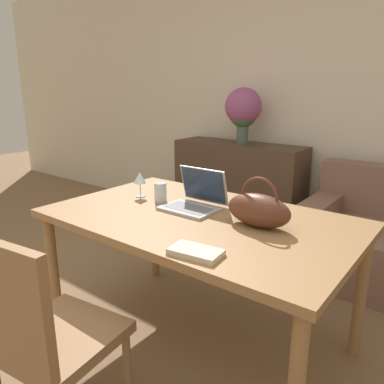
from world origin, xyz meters
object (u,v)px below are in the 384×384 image
at_px(laptop, 196,198).
at_px(wine_glass, 140,179).
at_px(handbag, 259,210).
at_px(drinking_glass, 160,192).
at_px(chair, 42,331).
at_px(flower_vase, 243,110).

xyz_separation_m(laptop, wine_glass, (-0.40, -0.04, 0.06)).
bearing_deg(wine_glass, handbag, -0.89).
distance_m(laptop, wine_glass, 0.40).
relative_size(laptop, drinking_glass, 2.74).
height_order(laptop, wine_glass, laptop).
xyz_separation_m(chair, drinking_glass, (-0.22, 0.93, 0.32)).
bearing_deg(wine_glass, laptop, 5.07).
distance_m(laptop, flower_vase, 1.69).
bearing_deg(wine_glass, flower_vase, 97.56).
bearing_deg(wine_glass, drinking_glass, 3.58).
distance_m(chair, drinking_glass, 1.00).
bearing_deg(handbag, wine_glass, 179.11).
bearing_deg(drinking_glass, wine_glass, -176.42).
relative_size(laptop, wine_glass, 1.95).
height_order(laptop, handbag, handbag).
xyz_separation_m(wine_glass, flower_vase, (-0.21, 1.57, 0.33)).
distance_m(chair, laptop, 1.00).
relative_size(chair, handbag, 2.81).
distance_m(wine_glass, flower_vase, 1.61).
distance_m(chair, wine_glass, 1.06).
relative_size(drinking_glass, flower_vase, 0.21).
bearing_deg(flower_vase, handbag, -57.19).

